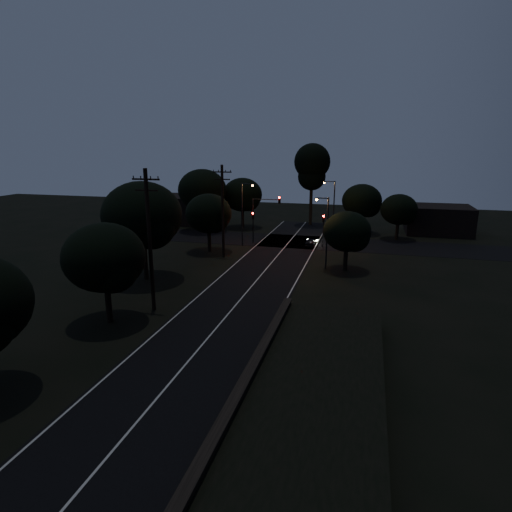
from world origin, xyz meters
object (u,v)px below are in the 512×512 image
Objects in this scene: streetlight_a at (244,210)px; streetlight_b at (332,206)px; tall_pine at (312,167)px; signal_mast at (266,211)px; utility_pole_far at (223,210)px; signal_right at (323,225)px; utility_pole_mid at (150,239)px; streetlight_c at (326,228)px; signal_left at (253,221)px; car at (310,242)px.

streetlight_b is at bearing 29.48° from streetlight_a.
tall_pine reaches higher than signal_mast.
streetlight_a is (0.69, 6.00, -0.85)m from utility_pole_far.
signal_right is 0.66× the size of signal_mast.
utility_pole_mid reaches higher than streetlight_b.
signal_mast is (3.09, 24.99, -1.40)m from utility_pole_mid.
tall_pine is 16.72m from signal_right.
streetlight_a is 13.72m from streetlight_c.
car is (7.68, -0.23, -2.33)m from signal_left.
streetlight_b is (9.91, 4.01, 1.80)m from signal_left.
streetlight_c reaches higher than signal_mast.
car is (6.00, -0.23, -3.83)m from signal_mast.
tall_pine reaches higher than signal_left.
utility_pole_mid reaches higher than streetlight_a.
streetlight_c is at bearing -48.81° from signal_mast.
tall_pine reaches higher than streetlight_b.
signal_right is 10.26m from streetlight_a.
utility_pole_mid reaches higher than streetlight_c.
tall_pine is 3.14× the size of signal_right.
utility_pole_mid is at bearing -99.93° from tall_pine.
tall_pine is at bearing -80.07° from car.
signal_mast reaches higher than car.
streetlight_b is at bearing 25.99° from signal_mast.
utility_pole_mid is 23.04m from streetlight_a.
utility_pole_far is 1.31× the size of streetlight_b.
streetlight_c is at bearing -9.60° from utility_pole_far.
signal_right is at bearing -0.03° from signal_mast.
signal_left is 9.20m from signal_right.
signal_right is at bearing 67.01° from utility_pole_mid.
utility_pole_far is 1.31× the size of streetlight_a.
signal_right is at bearing 37.00° from utility_pole_far.
tall_pine is 1.61× the size of streetlight_b.
signal_left reaches higher than car.
signal_mast is at bearing 131.19° from streetlight_c.
signal_right is (3.60, -15.01, -6.43)m from tall_pine.
tall_pine is (7.00, 40.00, 3.53)m from utility_pole_mid.
utility_pole_far reaches higher than streetlight_b.
car is at bearing -2.21° from signal_mast.
signal_left is 8.03m from car.
signal_right is 0.51× the size of streetlight_b.
streetlight_b reaches higher than streetlight_c.
signal_mast is (-3.91, -15.01, -4.93)m from tall_pine.
car is (-2.22, -4.24, -4.12)m from streetlight_b.
signal_mast is at bearing -0.07° from car.
signal_left is at bearing 86.79° from utility_pole_mid.
signal_left is 10.84m from streetlight_b.
signal_right is 1.37× the size of car.
signal_mast is at bearing -154.01° from streetlight_b.
signal_left is 0.66× the size of signal_mast.
signal_mast is (-7.51, 0.00, 1.50)m from signal_right.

